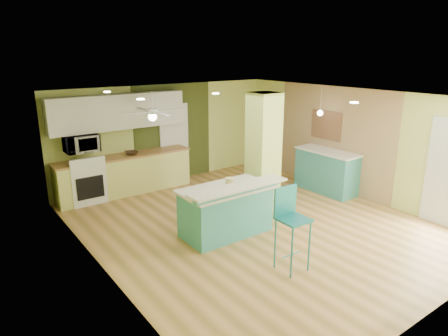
{
  "coord_description": "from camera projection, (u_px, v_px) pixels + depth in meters",
  "views": [
    {
      "loc": [
        -4.77,
        -5.51,
        3.29
      ],
      "look_at": [
        -0.43,
        0.4,
        1.14
      ],
      "focal_mm": 32.0,
      "sensor_mm": 36.0,
      "label": 1
    }
  ],
  "objects": [
    {
      "name": "olive_accent",
      "position": [
        173.0,
        133.0,
        10.35
      ],
      "size": [
        2.2,
        0.02,
        2.5
      ],
      "primitive_type": "cube",
      "color": "#3C461C",
      "rests_on": "floor"
    },
    {
      "name": "pendant_lamp",
      "position": [
        320.0,
        113.0,
        9.45
      ],
      "size": [
        0.14,
        0.14,
        0.69
      ],
      "color": "silver",
      "rests_on": "ceiling"
    },
    {
      "name": "ceiling",
      "position": [
        257.0,
        96.0,
        7.19
      ],
      "size": [
        6.0,
        7.0,
        0.01
      ],
      "primitive_type": "cube",
      "color": "white",
      "rests_on": "wall_back"
    },
    {
      "name": "peninsula",
      "position": [
        227.0,
        210.0,
        7.35
      ],
      "size": [
        1.95,
        1.04,
        1.04
      ],
      "rotation": [
        0.0,
        0.0,
        0.0
      ],
      "color": "teal",
      "rests_on": "floor"
    },
    {
      "name": "column",
      "position": [
        263.0,
        153.0,
        8.3
      ],
      "size": [
        0.55,
        0.55,
        2.5
      ],
      "primitive_type": "cube",
      "color": "#CEE46A",
      "rests_on": "floor"
    },
    {
      "name": "wall_front",
      "position": [
        443.0,
        226.0,
        4.83
      ],
      "size": [
        6.0,
        0.01,
        2.5
      ],
      "primitive_type": "cube",
      "color": "#CBD673",
      "rests_on": "floor"
    },
    {
      "name": "wall_left",
      "position": [
        99.0,
        196.0,
        5.84
      ],
      "size": [
        0.01,
        7.0,
        2.5
      ],
      "primitive_type": "cube",
      "color": "#CBD673",
      "rests_on": "floor"
    },
    {
      "name": "floor",
      "position": [
        254.0,
        224.0,
        7.9
      ],
      "size": [
        6.0,
        7.0,
        0.01
      ],
      "primitive_type": "cube",
      "color": "olive",
      "rests_on": "ground"
    },
    {
      "name": "side_counter",
      "position": [
        327.0,
        171.0,
        9.65
      ],
      "size": [
        0.67,
        1.57,
        1.01
      ],
      "color": "teal",
      "rests_on": "floor"
    },
    {
      "name": "bar_stool",
      "position": [
        290.0,
        215.0,
        6.09
      ],
      "size": [
        0.45,
        0.45,
        1.32
      ],
      "rotation": [
        0.0,
        0.0,
        -0.03
      ],
      "color": "teal",
      "rests_on": "floor"
    },
    {
      "name": "interior_door",
      "position": [
        174.0,
        142.0,
        10.4
      ],
      "size": [
        0.82,
        0.05,
        2.0
      ],
      "primitive_type": "cube",
      "color": "white",
      "rests_on": "floor"
    },
    {
      "name": "wood_panel",
      "position": [
        332.0,
        138.0,
        9.7
      ],
      "size": [
        0.02,
        3.4,
        2.5
      ],
      "primitive_type": "cube",
      "color": "#967656",
      "rests_on": "floor"
    },
    {
      "name": "upper_cabinets",
      "position": [
        119.0,
        112.0,
        9.18
      ],
      "size": [
        3.2,
        0.34,
        0.8
      ],
      "primitive_type": "cube",
      "color": "silver",
      "rests_on": "wall_back"
    },
    {
      "name": "fruit_bowl",
      "position": [
        131.0,
        153.0,
        9.41
      ],
      "size": [
        0.37,
        0.37,
        0.08
      ],
      "primitive_type": "imported",
      "rotation": [
        0.0,
        0.0,
        -0.21
      ],
      "color": "#352215",
      "rests_on": "kitchen_run"
    },
    {
      "name": "canister",
      "position": [
        229.0,
        182.0,
        7.32
      ],
      "size": [
        0.15,
        0.15,
        0.15
      ],
      "primitive_type": "cylinder",
      "color": "yellow",
      "rests_on": "peninsula"
    },
    {
      "name": "wall_decor",
      "position": [
        326.0,
        125.0,
        9.76
      ],
      "size": [
        0.03,
        0.9,
        0.7
      ],
      "primitive_type": "cube",
      "color": "brown",
      "rests_on": "wood_panel"
    },
    {
      "name": "microwave",
      "position": [
        81.0,
        143.0,
        8.71
      ],
      "size": [
        0.7,
        0.48,
        0.39
      ],
      "primitive_type": "imported",
      "color": "silver",
      "rests_on": "wall_back"
    },
    {
      "name": "ceiling_fan",
      "position": [
        152.0,
        112.0,
        8.23
      ],
      "size": [
        1.41,
        1.41,
        0.61
      ],
      "color": "silver",
      "rests_on": "ceiling"
    },
    {
      "name": "stove",
      "position": [
        86.0,
        182.0,
        8.96
      ],
      "size": [
        0.76,
        0.66,
        1.08
      ],
      "color": "white",
      "rests_on": "floor"
    },
    {
      "name": "wall_right",
      "position": [
        354.0,
        143.0,
        9.25
      ],
      "size": [
        0.01,
        7.0,
        2.5
      ],
      "primitive_type": "cube",
      "color": "#CBD673",
      "rests_on": "floor"
    },
    {
      "name": "kitchen_run",
      "position": [
        125.0,
        174.0,
        9.5
      ],
      "size": [
        3.25,
        0.63,
        0.94
      ],
      "color": "#E2E477",
      "rests_on": "floor"
    },
    {
      "name": "wall_back",
      "position": [
        166.0,
        134.0,
        10.25
      ],
      "size": [
        6.0,
        0.01,
        2.5
      ],
      "primitive_type": "cube",
      "color": "#CBD673",
      "rests_on": "floor"
    }
  ]
}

